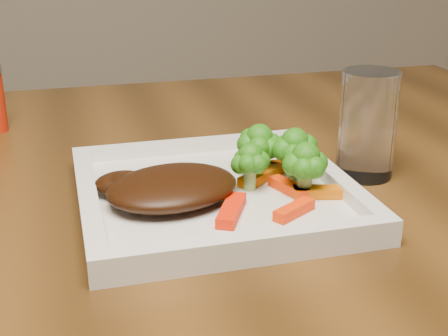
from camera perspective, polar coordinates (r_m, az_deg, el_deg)
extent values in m
cube|color=silver|center=(0.64, -0.87, -2.68)|extent=(0.27, 0.27, 0.01)
ellipsoid|color=black|center=(0.61, -4.75, -1.74)|extent=(0.15, 0.13, 0.03)
cube|color=#FC3004|center=(0.59, 6.43, -3.83)|extent=(0.05, 0.04, 0.01)
cube|color=#C85A03|center=(0.63, 9.05, -2.18)|extent=(0.06, 0.03, 0.01)
cube|color=red|center=(0.58, 0.68, -3.87)|extent=(0.04, 0.06, 0.01)
cube|color=#EE6603|center=(0.69, 6.20, 0.29)|extent=(0.05, 0.02, 0.01)
cube|color=#FF3404|center=(0.63, 5.96, -1.77)|extent=(0.03, 0.05, 0.01)
cube|color=#D46103|center=(0.66, 3.44, -0.69)|extent=(0.06, 0.05, 0.01)
cylinder|color=white|center=(0.71, 12.97, 3.88)|extent=(0.07, 0.07, 0.12)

